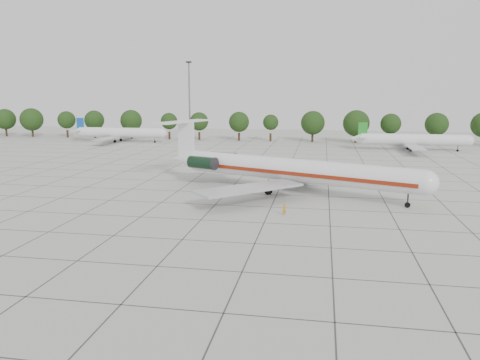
{
  "coord_description": "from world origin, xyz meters",
  "views": [
    {
      "loc": [
        14.69,
        -63.03,
        16.07
      ],
      "look_at": [
        3.4,
        1.1,
        3.5
      ],
      "focal_mm": 35.0,
      "sensor_mm": 36.0,
      "label": 1
    }
  ],
  "objects_px": {
    "bg_airliner_b": "(120,133)",
    "bg_airliner_d": "(413,140)",
    "ground_crew": "(284,209)",
    "floodlight_mast": "(189,95)",
    "main_airliner": "(281,168)"
  },
  "relations": [
    {
      "from": "ground_crew",
      "to": "floodlight_mast",
      "type": "distance_m",
      "value": 104.86
    },
    {
      "from": "main_airliner",
      "to": "ground_crew",
      "type": "distance_m",
      "value": 14.66
    },
    {
      "from": "ground_crew",
      "to": "bg_airliner_d",
      "type": "relative_size",
      "value": 0.05
    },
    {
      "from": "bg_airliner_b",
      "to": "floodlight_mast",
      "type": "height_order",
      "value": "floodlight_mast"
    },
    {
      "from": "bg_airliner_b",
      "to": "bg_airliner_d",
      "type": "bearing_deg",
      "value": -4.31
    },
    {
      "from": "main_airliner",
      "to": "bg_airliner_b",
      "type": "relative_size",
      "value": 1.57
    },
    {
      "from": "bg_airliner_b",
      "to": "bg_airliner_d",
      "type": "relative_size",
      "value": 1.0
    },
    {
      "from": "bg_airliner_d",
      "to": "bg_airliner_b",
      "type": "bearing_deg",
      "value": 175.69
    },
    {
      "from": "main_airliner",
      "to": "bg_airliner_b",
      "type": "xyz_separation_m",
      "value": [
        -56.11,
        64.34,
        -0.88
      ]
    },
    {
      "from": "bg_airliner_d",
      "to": "ground_crew",
      "type": "bearing_deg",
      "value": -111.69
    },
    {
      "from": "bg_airliner_b",
      "to": "main_airliner",
      "type": "bearing_deg",
      "value": -48.91
    },
    {
      "from": "floodlight_mast",
      "to": "bg_airliner_d",
      "type": "bearing_deg",
      "value": -19.14
    },
    {
      "from": "main_airliner",
      "to": "ground_crew",
      "type": "height_order",
      "value": "main_airliner"
    },
    {
      "from": "ground_crew",
      "to": "bg_airliner_b",
      "type": "relative_size",
      "value": 0.05
    },
    {
      "from": "ground_crew",
      "to": "bg_airliner_b",
      "type": "height_order",
      "value": "bg_airliner_b"
    }
  ]
}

